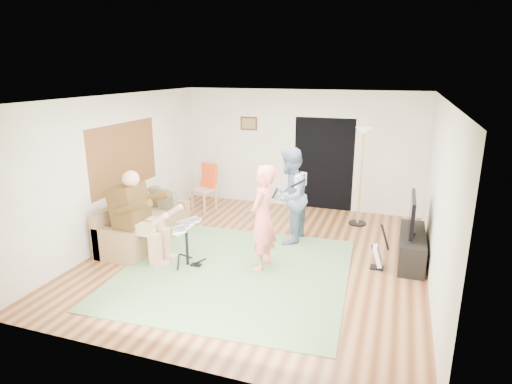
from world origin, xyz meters
TOP-DOWN VIEW (x-y plane):
  - floor at (0.00, 0.00)m, footprint 6.00×6.00m
  - walls at (0.00, 0.00)m, footprint 5.50×6.00m
  - ceiling at (0.00, 0.00)m, footprint 6.00×6.00m
  - window_blinds at (-2.74, 0.20)m, footprint 0.00×2.05m
  - doorway at (0.55, 2.99)m, footprint 2.10×0.00m
  - picture_frame at (-1.25, 2.99)m, footprint 0.42×0.03m
  - area_rug at (-0.17, -0.70)m, footprint 3.73×3.69m
  - sofa at (-2.29, -0.08)m, footprint 0.83×2.01m
  - drummer at (-1.85, -0.73)m, footprint 1.00×0.56m
  - drum_kit at (-1.00, -0.73)m, footprint 0.41×0.73m
  - singer at (0.20, -0.40)m, footprint 0.47×0.66m
  - microphone at (0.40, -0.40)m, footprint 0.06×0.06m
  - guitarist at (0.33, 0.81)m, footprint 0.69×0.88m
  - guitar_held at (0.53, 0.81)m, footprint 0.24×0.61m
  - guitar_spare at (1.99, 0.17)m, footprint 0.28×0.25m
  - torchiere_lamp at (1.46, 2.18)m, footprint 0.36×0.36m
  - dining_chair at (-1.99, 2.05)m, footprint 0.57×0.60m
  - tv_cabinet at (2.50, 0.64)m, footprint 0.40×1.40m
  - television at (2.45, 0.64)m, footprint 0.06×1.01m

SIDE VIEW (x-z plane):
  - floor at x=0.00m, z-range 0.00..0.00m
  - area_rug at x=-0.17m, z-range 0.00..0.02m
  - guitar_spare at x=1.99m, z-range -0.17..0.61m
  - tv_cabinet at x=2.50m, z-range 0.00..0.50m
  - sofa at x=-2.29m, z-range -0.14..0.68m
  - drum_kit at x=-1.00m, z-range -0.05..0.70m
  - dining_chair at x=-1.99m, z-range -0.15..0.91m
  - drummer at x=-1.85m, z-range -0.17..1.37m
  - television at x=2.45m, z-range 0.56..1.14m
  - singer at x=0.20m, z-range 0.00..1.72m
  - guitarist at x=0.33m, z-range 0.00..1.78m
  - doorway at x=0.55m, z-range 0.00..2.10m
  - guitar_held at x=0.53m, z-range 1.08..1.34m
  - microphone at x=0.40m, z-range 1.17..1.41m
  - walls at x=0.00m, z-range 0.00..2.70m
  - torchiere_lamp at x=1.46m, z-range 0.38..2.39m
  - window_blinds at x=-2.74m, z-range 0.53..2.58m
  - picture_frame at x=-1.25m, z-range 1.74..2.06m
  - ceiling at x=0.00m, z-range 2.70..2.70m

